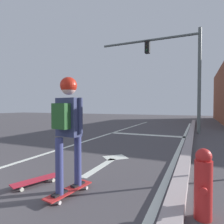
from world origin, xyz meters
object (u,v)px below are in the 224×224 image
at_px(spare_skateboard, 36,180).
at_px(traffic_signal_mast, 173,62).
at_px(skater, 68,119).
at_px(skateboard, 69,190).
at_px(fire_hydrant, 203,184).

relative_size(spare_skateboard, traffic_signal_mast, 0.15).
bearing_deg(traffic_signal_mast, skater, -94.37).
height_order(skateboard, skater, skater).
bearing_deg(skateboard, skater, -98.82).
relative_size(skater, spare_skateboard, 2.09).
bearing_deg(fire_hydrant, skater, -175.45).
distance_m(skater, traffic_signal_mast, 8.28).
xyz_separation_m(skater, spare_skateboard, (-0.73, 0.09, -1.06)).
xyz_separation_m(spare_skateboard, traffic_signal_mast, (1.33, 7.81, 3.47)).
bearing_deg(skater, skateboard, 81.18).
distance_m(spare_skateboard, traffic_signal_mast, 8.65).
distance_m(skater, fire_hydrant, 1.94).
relative_size(skater, traffic_signal_mast, 0.32).
bearing_deg(traffic_signal_mast, spare_skateboard, -99.69).
bearing_deg(traffic_signal_mast, fire_hydrant, -81.25).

